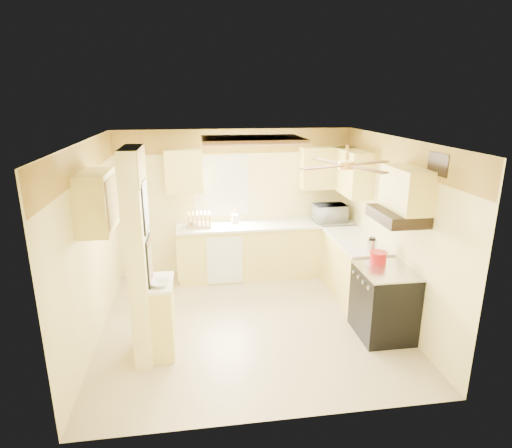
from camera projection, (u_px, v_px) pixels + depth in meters
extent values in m
plane|color=tan|center=(250.00, 322.00, 5.95)|extent=(4.00, 4.00, 0.00)
plane|color=white|center=(250.00, 140.00, 5.23)|extent=(4.00, 4.00, 0.00)
plane|color=#FFED9B|center=(236.00, 203.00, 7.39)|extent=(4.00, 0.00, 4.00)
plane|color=#FFED9B|center=(278.00, 304.00, 3.79)|extent=(4.00, 0.00, 4.00)
plane|color=#FFED9B|center=(91.00, 244.00, 5.31)|extent=(0.00, 3.80, 3.80)
plane|color=#FFED9B|center=(394.00, 230.00, 5.87)|extent=(0.00, 3.80, 3.80)
cube|color=yellow|center=(235.00, 141.00, 7.07)|extent=(4.00, 0.02, 0.40)
cube|color=#FFED9B|center=(139.00, 258.00, 4.88)|extent=(0.20, 0.70, 2.50)
cube|color=#FFE675|center=(163.00, 319.00, 5.14)|extent=(0.25, 0.55, 0.90)
cube|color=white|center=(161.00, 283.00, 5.00)|extent=(0.28, 0.58, 0.04)
cube|color=#FFE675|center=(267.00, 251.00, 7.40)|extent=(3.00, 0.60, 0.90)
cube|color=#FFE675|center=(354.00, 269.00, 6.62)|extent=(0.60, 1.40, 0.90)
cube|color=white|center=(267.00, 225.00, 7.26)|extent=(3.04, 0.64, 0.04)
cube|color=white|center=(355.00, 240.00, 6.49)|extent=(0.64, 1.44, 0.04)
cube|color=white|center=(225.00, 260.00, 7.01)|extent=(0.58, 0.02, 0.80)
cube|color=white|center=(221.00, 186.00, 7.25)|extent=(0.92, 0.02, 1.02)
cube|color=white|center=(221.00, 186.00, 7.26)|extent=(0.80, 0.02, 0.90)
cube|color=#FFE675|center=(184.00, 171.00, 6.93)|extent=(0.60, 0.35, 0.70)
cube|color=#FFE675|center=(327.00, 168.00, 7.27)|extent=(0.90, 0.35, 0.70)
cube|color=#FFE675|center=(352.00, 172.00, 6.85)|extent=(0.35, 1.00, 0.70)
cube|color=#FFE675|center=(96.00, 202.00, 4.92)|extent=(0.35, 0.75, 0.70)
cube|color=#FFE675|center=(407.00, 189.00, 5.12)|extent=(0.35, 0.76, 0.52)
cube|color=black|center=(384.00, 303.00, 5.53)|extent=(0.65, 0.76, 0.90)
cube|color=silver|center=(387.00, 270.00, 5.40)|extent=(0.66, 0.77, 0.02)
cylinder|color=silver|center=(369.00, 288.00, 5.15)|extent=(0.03, 0.05, 0.05)
cylinder|color=silver|center=(364.00, 282.00, 5.31)|extent=(0.03, 0.05, 0.05)
cylinder|color=silver|center=(359.00, 277.00, 5.46)|extent=(0.03, 0.05, 0.05)
cylinder|color=silver|center=(354.00, 272.00, 5.62)|extent=(0.03, 0.05, 0.05)
cube|color=black|center=(397.00, 216.00, 5.20)|extent=(0.50, 0.76, 0.14)
cube|color=black|center=(145.00, 206.00, 4.72)|extent=(0.02, 0.42, 0.57)
cube|color=white|center=(146.00, 206.00, 4.72)|extent=(0.01, 0.37, 0.52)
cube|color=black|center=(149.00, 261.00, 4.91)|extent=(0.02, 0.42, 0.57)
cube|color=yellow|center=(150.00, 261.00, 4.91)|extent=(0.01, 0.37, 0.52)
cube|color=brown|center=(252.00, 139.00, 5.73)|extent=(1.35, 0.95, 0.06)
cube|color=white|center=(252.00, 141.00, 5.74)|extent=(1.15, 0.75, 0.02)
cylinder|color=gold|center=(347.00, 152.00, 4.73)|extent=(0.04, 0.04, 0.16)
cylinder|color=gold|center=(347.00, 165.00, 4.77)|extent=(0.18, 0.18, 0.08)
cube|color=brown|center=(368.00, 163.00, 4.91)|extent=(0.55, 0.28, 0.01)
cube|color=brown|center=(329.00, 161.00, 5.04)|extent=(0.28, 0.55, 0.01)
cube|color=brown|center=(323.00, 167.00, 4.62)|extent=(0.55, 0.28, 0.01)
cube|color=brown|center=(366.00, 169.00, 4.50)|extent=(0.28, 0.55, 0.01)
cube|color=black|center=(438.00, 164.00, 4.71)|extent=(0.02, 0.40, 0.25)
imported|color=white|center=(330.00, 213.00, 7.35)|extent=(0.55, 0.38, 0.30)
imported|color=white|center=(159.00, 283.00, 4.87)|extent=(0.29, 0.29, 0.06)
cylinder|color=red|center=(378.00, 258.00, 5.59)|extent=(0.21, 0.21, 0.14)
cylinder|color=red|center=(379.00, 253.00, 5.57)|extent=(0.23, 0.23, 0.02)
cylinder|color=silver|center=(372.00, 246.00, 5.91)|extent=(0.14, 0.14, 0.18)
cylinder|color=black|center=(372.00, 239.00, 5.88)|extent=(0.09, 0.09, 0.03)
cube|color=tan|center=(199.00, 225.00, 7.09)|extent=(0.42, 0.33, 0.04)
cube|color=tan|center=(189.00, 220.00, 7.04)|extent=(0.02, 0.27, 0.23)
cube|color=tan|center=(193.00, 220.00, 7.05)|extent=(0.02, 0.27, 0.23)
cube|color=tan|center=(197.00, 220.00, 7.06)|extent=(0.02, 0.27, 0.23)
cube|color=tan|center=(201.00, 220.00, 7.07)|extent=(0.02, 0.27, 0.23)
cube|color=tan|center=(206.00, 219.00, 7.08)|extent=(0.02, 0.27, 0.23)
cube|color=tan|center=(210.00, 219.00, 7.09)|extent=(0.02, 0.27, 0.23)
cylinder|color=white|center=(193.00, 220.00, 7.05)|extent=(0.02, 0.23, 0.23)
cylinder|color=white|center=(201.00, 220.00, 7.07)|extent=(0.02, 0.23, 0.23)
cylinder|color=white|center=(235.00, 219.00, 7.25)|extent=(0.12, 0.12, 0.15)
cylinder|color=tan|center=(236.00, 216.00, 7.24)|extent=(0.01, 0.01, 0.24)
cylinder|color=tan|center=(235.00, 216.00, 7.26)|extent=(0.01, 0.01, 0.24)
cylinder|color=tan|center=(234.00, 217.00, 7.24)|extent=(0.01, 0.01, 0.24)
cylinder|color=tan|center=(235.00, 217.00, 7.22)|extent=(0.01, 0.01, 0.24)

